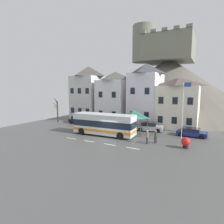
% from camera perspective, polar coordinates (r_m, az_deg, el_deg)
% --- Properties ---
extents(ground_plane, '(40.00, 60.00, 0.07)m').
position_cam_1_polar(ground_plane, '(25.41, -1.36, -8.31)').
color(ground_plane, '#4F5050').
extents(townhouse_00, '(5.72, 6.77, 11.51)m').
position_cam_1_polar(townhouse_00, '(41.11, -7.09, 5.78)').
color(townhouse_00, silver).
rests_on(townhouse_00, ground_plane).
extents(townhouse_01, '(5.70, 6.92, 10.11)m').
position_cam_1_polar(townhouse_01, '(37.89, 1.01, 4.65)').
color(townhouse_01, white).
rests_on(townhouse_01, ground_plane).
extents(townhouse_02, '(5.16, 7.02, 11.34)m').
position_cam_1_polar(townhouse_02, '(35.49, 10.37, 5.35)').
color(townhouse_02, white).
rests_on(townhouse_02, ground_plane).
extents(townhouse_03, '(6.62, 6.04, 8.57)m').
position_cam_1_polar(townhouse_03, '(33.78, 19.59, 2.60)').
color(townhouse_03, silver).
rests_on(townhouse_03, ground_plane).
extents(hilltop_castle, '(43.62, 43.62, 23.07)m').
position_cam_1_polar(hilltop_castle, '(52.76, 16.74, 8.15)').
color(hilltop_castle, '#5B574E').
rests_on(hilltop_castle, ground_plane).
extents(transit_bus, '(9.28, 2.99, 3.11)m').
position_cam_1_polar(transit_bus, '(27.08, -2.48, -3.85)').
color(transit_bus, silver).
rests_on(transit_bus, ground_plane).
extents(bus_shelter, '(3.60, 3.60, 3.46)m').
position_cam_1_polar(bus_shelter, '(28.28, 6.75, -0.67)').
color(bus_shelter, '#473D33').
rests_on(bus_shelter, ground_plane).
extents(parked_car_00, '(4.33, 2.42, 1.41)m').
position_cam_1_polar(parked_car_00, '(30.42, 11.43, -4.45)').
color(parked_car_00, silver).
rests_on(parked_car_00, ground_plane).
extents(parked_car_01, '(4.11, 2.11, 1.21)m').
position_cam_1_polar(parked_car_01, '(28.86, 23.26, -5.72)').
color(parked_car_01, navy).
rests_on(parked_car_01, ground_plane).
extents(parked_car_02, '(4.24, 1.92, 1.43)m').
position_cam_1_polar(parked_car_02, '(36.39, -10.04, -2.48)').
color(parked_car_02, black).
rests_on(parked_car_02, ground_plane).
extents(pedestrian_00, '(0.31, 0.31, 1.70)m').
position_cam_1_polar(pedestrian_00, '(23.42, 10.78, -7.39)').
color(pedestrian_00, '#38332D').
rests_on(pedestrian_00, ground_plane).
extents(pedestrian_01, '(0.33, 0.32, 1.65)m').
position_cam_1_polar(pedestrian_01, '(23.81, 13.25, -7.41)').
color(pedestrian_01, '#38332D').
rests_on(pedestrian_01, ground_plane).
extents(public_bench, '(1.58, 0.48, 0.87)m').
position_cam_1_polar(public_bench, '(30.90, 8.79, -4.61)').
color(public_bench, '#473828').
rests_on(public_bench, ground_plane).
extents(flagpole, '(0.95, 0.10, 7.63)m').
position_cam_1_polar(flagpole, '(26.39, 21.10, 1.55)').
color(flagpole, silver).
rests_on(flagpole, ground_plane).
extents(harbour_buoy, '(1.04, 1.04, 1.29)m').
position_cam_1_polar(harbour_buoy, '(22.96, 21.74, -8.60)').
color(harbour_buoy, black).
rests_on(harbour_buoy, ground_plane).
extents(bare_tree_00, '(1.20, 1.30, 4.93)m').
position_cam_1_polar(bare_tree_00, '(39.01, -16.45, 0.43)').
color(bare_tree_00, '#382D28').
rests_on(bare_tree_00, ground_plane).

